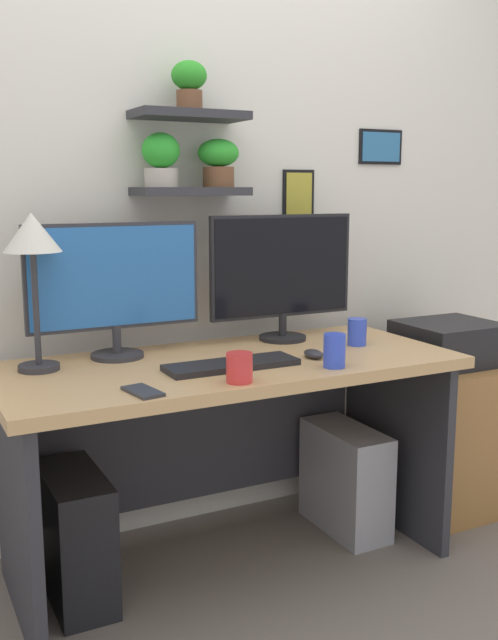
{
  "coord_description": "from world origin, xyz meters",
  "views": [
    {
      "loc": [
        -1.03,
        -2.16,
        1.32
      ],
      "look_at": [
        0.1,
        0.05,
        0.87
      ],
      "focal_mm": 40.77,
      "sensor_mm": 36.0,
      "label": 1
    }
  ],
  "objects_px": {
    "monitor_right": "(282,272)",
    "coffee_mug": "(239,368)",
    "computer_mouse": "(314,354)",
    "cell_phone": "(143,391)",
    "desk": "(223,416)",
    "computer_tower_left": "(75,537)",
    "pen_cup": "(358,332)",
    "keyboard": "(232,365)",
    "drawer_cabinet": "(445,434)",
    "computer_tower_right": "(345,479)",
    "monitor_left": "(114,283)",
    "printer": "(449,343)",
    "water_cup": "(334,351)",
    "desk_lamp": "(33,246)"
  },
  "relations": [
    {
      "from": "monitor_left",
      "to": "water_cup",
      "type": "relative_size",
      "value": 5.46
    },
    {
      "from": "cell_phone",
      "to": "computer_tower_right",
      "type": "bearing_deg",
      "value": 9.07
    },
    {
      "from": "computer_tower_left",
      "to": "coffee_mug",
      "type": "bearing_deg",
      "value": -35.35
    },
    {
      "from": "drawer_cabinet",
      "to": "printer",
      "type": "relative_size",
      "value": 1.61
    },
    {
      "from": "monitor_right",
      "to": "coffee_mug",
      "type": "xyz_separation_m",
      "value": [
        -0.42,
        -0.49,
        -0.21
      ]
    },
    {
      "from": "desk",
      "to": "pen_cup",
      "type": "bearing_deg",
      "value": -6.26
    },
    {
      "from": "monitor_left",
      "to": "coffee_mug",
      "type": "relative_size",
      "value": 6.67
    },
    {
      "from": "cell_phone",
      "to": "pen_cup",
      "type": "bearing_deg",
      "value": 5.79
    },
    {
      "from": "desk",
      "to": "computer_tower_left",
      "type": "relative_size",
      "value": 3.65
    },
    {
      "from": "desk",
      "to": "computer_mouse",
      "type": "xyz_separation_m",
      "value": [
        0.27,
        -0.16,
        0.23
      ]
    },
    {
      "from": "desk_lamp",
      "to": "printer",
      "type": "distance_m",
      "value": 1.7
    },
    {
      "from": "monitor_left",
      "to": "desk_lamp",
      "type": "distance_m",
      "value": 0.32
    },
    {
      "from": "desk",
      "to": "monitor_left",
      "type": "bearing_deg",
      "value": 153.34
    },
    {
      "from": "computer_mouse",
      "to": "desk_lamp",
      "type": "height_order",
      "value": "desk_lamp"
    },
    {
      "from": "monitor_right",
      "to": "cell_phone",
      "type": "height_order",
      "value": "monitor_right"
    },
    {
      "from": "printer",
      "to": "computer_tower_left",
      "type": "distance_m",
      "value": 1.64
    },
    {
      "from": "monitor_right",
      "to": "drawer_cabinet",
      "type": "bearing_deg",
      "value": -12.18
    },
    {
      "from": "desk",
      "to": "water_cup",
      "type": "xyz_separation_m",
      "value": [
        0.26,
        -0.3,
        0.27
      ]
    },
    {
      "from": "monitor_left",
      "to": "cell_phone",
      "type": "distance_m",
      "value": 0.53
    },
    {
      "from": "pen_cup",
      "to": "drawer_cabinet",
      "type": "xyz_separation_m",
      "value": [
        0.51,
        0.07,
        -0.49
      ]
    },
    {
      "from": "drawer_cabinet",
      "to": "water_cup",
      "type": "bearing_deg",
      "value": -158.18
    },
    {
      "from": "water_cup",
      "to": "computer_tower_left",
      "type": "distance_m",
      "value": 1.03
    },
    {
      "from": "cell_phone",
      "to": "printer",
      "type": "height_order",
      "value": "printer"
    },
    {
      "from": "desk_lamp",
      "to": "cell_phone",
      "type": "bearing_deg",
      "value": -62.53
    },
    {
      "from": "cell_phone",
      "to": "pen_cup",
      "type": "height_order",
      "value": "pen_cup"
    },
    {
      "from": "desk",
      "to": "monitor_right",
      "type": "relative_size",
      "value": 2.63
    },
    {
      "from": "cell_phone",
      "to": "water_cup",
      "type": "distance_m",
      "value": 0.65
    },
    {
      "from": "monitor_left",
      "to": "computer_tower_left",
      "type": "distance_m",
      "value": 0.84
    },
    {
      "from": "desk",
      "to": "computer_tower_left",
      "type": "height_order",
      "value": "desk"
    },
    {
      "from": "monitor_right",
      "to": "water_cup",
      "type": "height_order",
      "value": "monitor_right"
    },
    {
      "from": "keyboard",
      "to": "water_cup",
      "type": "height_order",
      "value": "water_cup"
    },
    {
      "from": "keyboard",
      "to": "coffee_mug",
      "type": "relative_size",
      "value": 4.89
    },
    {
      "from": "coffee_mug",
      "to": "pen_cup",
      "type": "bearing_deg",
      "value": 23.3
    },
    {
      "from": "computer_mouse",
      "to": "cell_phone",
      "type": "relative_size",
      "value": 0.64
    },
    {
      "from": "keyboard",
      "to": "drawer_cabinet",
      "type": "relative_size",
      "value": 0.72
    },
    {
      "from": "cell_phone",
      "to": "computer_tower_left",
      "type": "height_order",
      "value": "cell_phone"
    },
    {
      "from": "drawer_cabinet",
      "to": "computer_tower_left",
      "type": "bearing_deg",
      "value": -179.16
    },
    {
      "from": "monitor_left",
      "to": "cell_phone",
      "type": "height_order",
      "value": "monitor_left"
    },
    {
      "from": "coffee_mug",
      "to": "desk_lamp",
      "type": "bearing_deg",
      "value": 140.15
    },
    {
      "from": "keyboard",
      "to": "computer_mouse",
      "type": "xyz_separation_m",
      "value": [
        0.31,
        -0.01,
        0.01
      ]
    },
    {
      "from": "desk",
      "to": "computer_tower_left",
      "type": "xyz_separation_m",
      "value": [
        -0.54,
        -0.01,
        -0.32
      ]
    },
    {
      "from": "monitor_left",
      "to": "drawer_cabinet",
      "type": "bearing_deg",
      "value": -6.4
    },
    {
      "from": "printer",
      "to": "coffee_mug",
      "type": "bearing_deg",
      "value": -163.46
    },
    {
      "from": "monitor_right",
      "to": "computer_tower_left",
      "type": "distance_m",
      "value": 1.19
    },
    {
      "from": "monitor_left",
      "to": "computer_tower_right",
      "type": "height_order",
      "value": "monitor_left"
    },
    {
      "from": "keyboard",
      "to": "coffee_mug",
      "type": "bearing_deg",
      "value": -108.24
    },
    {
      "from": "monitor_left",
      "to": "computer_mouse",
      "type": "bearing_deg",
      "value": -28.38
    },
    {
      "from": "computer_mouse",
      "to": "cell_phone",
      "type": "xyz_separation_m",
      "value": [
        -0.66,
        -0.15,
        -0.01
      ]
    },
    {
      "from": "monitor_right",
      "to": "printer",
      "type": "height_order",
      "value": "monitor_right"
    },
    {
      "from": "drawer_cabinet",
      "to": "computer_tower_right",
      "type": "height_order",
      "value": "drawer_cabinet"
    }
  ]
}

